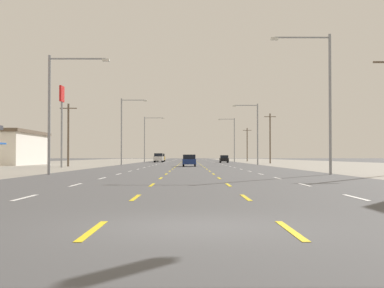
% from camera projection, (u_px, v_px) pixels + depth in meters
% --- Properties ---
extents(ground_plane, '(572.00, 572.00, 0.00)m').
position_uv_depth(ground_plane, '(190.00, 166.00, 75.91)').
color(ground_plane, '#4C4C4F').
extents(lot_apron_left, '(28.00, 440.00, 0.01)m').
position_uv_depth(lot_apron_left, '(15.00, 166.00, 75.79)').
color(lot_apron_left, gray).
rests_on(lot_apron_left, ground).
extents(lot_apron_right, '(28.00, 440.00, 0.01)m').
position_uv_depth(lot_apron_right, '(363.00, 166.00, 76.04)').
color(lot_apron_right, gray).
rests_on(lot_apron_right, ground).
extents(lane_markings, '(10.64, 227.60, 0.01)m').
position_uv_depth(lane_markings, '(189.00, 162.00, 114.40)').
color(lane_markings, white).
rests_on(lane_markings, ground).
extents(signal_span_wire, '(26.82, 0.52, 9.87)m').
position_uv_depth(signal_span_wire, '(196.00, 28.00, 17.82)').
color(signal_span_wire, brown).
rests_on(signal_span_wire, ground).
extents(hatchback_center_turn_nearest, '(1.72, 3.90, 1.54)m').
position_uv_depth(hatchback_center_turn_nearest, '(189.00, 160.00, 68.96)').
color(hatchback_center_turn_nearest, navy).
rests_on(hatchback_center_turn_nearest, ground).
extents(hatchback_far_right_near, '(1.72, 3.90, 1.54)m').
position_uv_depth(hatchback_far_right_near, '(224.00, 159.00, 108.35)').
color(hatchback_far_right_near, black).
rests_on(hatchback_far_right_near, ground).
extents(suv_far_left_mid, '(1.98, 4.90, 1.98)m').
position_uv_depth(suv_far_left_mid, '(159.00, 158.00, 117.85)').
color(suv_far_left_mid, white).
rests_on(suv_far_left_mid, ground).
extents(sedan_center_turn_midfar, '(1.80, 4.50, 1.46)m').
position_uv_depth(sedan_center_turn_midfar, '(189.00, 159.00, 126.26)').
color(sedan_center_turn_midfar, white).
rests_on(sedan_center_turn_midfar, ground).
extents(suv_far_left_far, '(1.98, 4.90, 1.98)m').
position_uv_depth(suv_far_left_far, '(161.00, 157.00, 131.89)').
color(suv_far_left_far, '#B28C33').
rests_on(suv_far_left_far, ground).
extents(storefront_left_row_2, '(8.79, 17.84, 5.22)m').
position_uv_depth(storefront_left_row_2, '(7.00, 148.00, 81.68)').
color(storefront_left_row_2, silver).
rests_on(storefront_left_row_2, ground).
extents(pole_sign_left_row_1, '(0.24, 1.63, 9.63)m').
position_uv_depth(pole_sign_left_row_1, '(62.00, 108.00, 63.03)').
color(pole_sign_left_row_1, gray).
rests_on(pole_sign_left_row_1, ground).
extents(streetlight_left_row_0, '(4.44, 0.26, 8.62)m').
position_uv_depth(streetlight_left_row_0, '(56.00, 104.00, 38.52)').
color(streetlight_left_row_0, gray).
rests_on(streetlight_left_row_0, ground).
extents(streetlight_right_row_0, '(4.37, 0.26, 10.19)m').
position_uv_depth(streetlight_right_row_0, '(324.00, 93.00, 38.64)').
color(streetlight_right_row_0, gray).
rests_on(streetlight_right_row_0, ground).
extents(streetlight_left_row_1, '(3.95, 0.26, 9.95)m').
position_uv_depth(streetlight_left_row_1, '(124.00, 127.00, 79.52)').
color(streetlight_left_row_1, gray).
rests_on(streetlight_left_row_1, ground).
extents(streetlight_right_row_1, '(3.82, 0.26, 9.18)m').
position_uv_depth(streetlight_right_row_1, '(255.00, 130.00, 79.61)').
color(streetlight_right_row_1, gray).
rests_on(streetlight_right_row_1, ground).
extents(streetlight_left_row_2, '(4.59, 0.26, 10.25)m').
position_uv_depth(streetlight_left_row_2, '(147.00, 136.00, 120.52)').
color(streetlight_left_row_2, gray).
rests_on(streetlight_left_row_2, ground).
extents(streetlight_right_row_2, '(3.77, 0.26, 9.97)m').
position_uv_depth(streetlight_right_row_2, '(233.00, 137.00, 120.61)').
color(streetlight_right_row_2, gray).
rests_on(streetlight_right_row_2, ground).
extents(utility_pole_left_row_1, '(2.20, 0.26, 8.16)m').
position_uv_depth(utility_pole_left_row_1, '(68.00, 134.00, 69.28)').
color(utility_pole_left_row_1, brown).
rests_on(utility_pole_left_row_1, ground).
extents(utility_pole_right_row_2, '(2.20, 0.26, 9.31)m').
position_uv_depth(utility_pole_right_row_2, '(270.00, 137.00, 99.56)').
color(utility_pole_right_row_2, brown).
rests_on(utility_pole_right_row_2, ground).
extents(utility_pole_right_row_3, '(2.20, 0.26, 8.62)m').
position_uv_depth(utility_pole_right_row_3, '(247.00, 144.00, 137.56)').
color(utility_pole_right_row_3, brown).
rests_on(utility_pole_right_row_3, ground).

